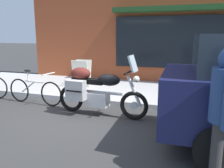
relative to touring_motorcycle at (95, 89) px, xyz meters
The scene contains 4 objects.
ground_plane 0.69m from the touring_motorcycle, 139.82° to the right, with size 80.00×80.00×0.00m, color #333333.
touring_motorcycle is the anchor object (origin of this frame).
parked_bicycle 1.90m from the touring_motorcycle, behind, with size 1.70×0.48×0.91m.
sandwich_board_sign 2.58m from the touring_motorcycle, 122.34° to the left, with size 0.55×0.40×0.88m.
Camera 1 is at (2.27, -4.53, 1.79)m, focal length 37.72 mm.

